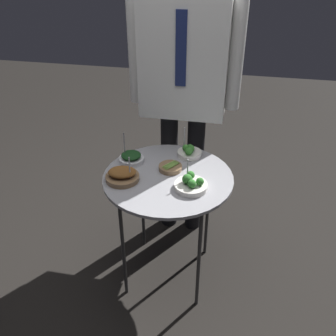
% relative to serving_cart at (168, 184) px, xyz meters
% --- Properties ---
extents(ground_plane, '(8.00, 8.00, 0.00)m').
position_rel_serving_cart_xyz_m(ground_plane, '(0.00, 0.00, -0.67)').
color(ground_plane, black).
extents(serving_cart, '(0.70, 0.70, 0.72)m').
position_rel_serving_cart_xyz_m(serving_cart, '(0.00, 0.00, 0.00)').
color(serving_cart, '#939399').
rests_on(serving_cart, ground_plane).
extents(bowl_broccoli_mid_right, '(0.14, 0.14, 0.17)m').
position_rel_serving_cart_xyz_m(bowl_broccoli_mid_right, '(0.08, 0.23, 0.08)').
color(bowl_broccoli_mid_right, silver).
rests_on(bowl_broccoli_mid_right, serving_cart).
extents(bowl_broccoli_back_right, '(0.17, 0.17, 0.14)m').
position_rel_serving_cart_xyz_m(bowl_broccoli_back_right, '(0.14, -0.09, 0.08)').
color(bowl_broccoli_back_right, silver).
rests_on(bowl_broccoli_back_right, serving_cart).
extents(bowl_asparagus_center, '(0.13, 0.13, 0.04)m').
position_rel_serving_cart_xyz_m(bowl_asparagus_center, '(0.00, 0.06, 0.06)').
color(bowl_asparagus_center, brown).
rests_on(bowl_asparagus_center, serving_cart).
extents(bowl_roast_back_left, '(0.18, 0.18, 0.15)m').
position_rel_serving_cart_xyz_m(bowl_roast_back_left, '(-0.23, -0.08, 0.08)').
color(bowl_roast_back_left, brown).
rests_on(bowl_roast_back_left, serving_cart).
extents(bowl_spinach_front_right, '(0.14, 0.14, 0.17)m').
position_rel_serving_cart_xyz_m(bowl_spinach_front_right, '(-0.23, 0.10, 0.08)').
color(bowl_spinach_front_right, silver).
rests_on(bowl_spinach_front_right, serving_cart).
extents(waiter_figure, '(0.66, 0.25, 1.78)m').
position_rel_serving_cart_xyz_m(waiter_figure, '(0.00, 0.47, 0.46)').
color(waiter_figure, black).
rests_on(waiter_figure, ground_plane).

